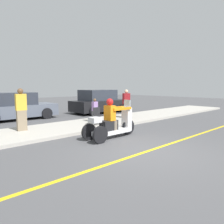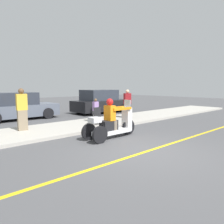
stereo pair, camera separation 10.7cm
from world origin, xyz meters
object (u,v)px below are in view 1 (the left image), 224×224
object	(u,v)px
motorcycle_trike	(112,124)
spectator_far_back	(95,111)
spectator_near_curb	(126,104)
parked_car_lot_right	(99,102)
parked_car_lot_center	(14,107)
folding_chair_set_back	(98,114)
spectator_mid_group	(21,110)

from	to	relation	value
motorcycle_trike	spectator_far_back	bearing A→B (deg)	63.46
spectator_near_curb	parked_car_lot_right	distance (m)	3.72
motorcycle_trike	parked_car_lot_center	bearing A→B (deg)	98.73
folding_chair_set_back	parked_car_lot_right	size ratio (longest dim) A/B	0.19
spectator_near_curb	parked_car_lot_right	bearing A→B (deg)	74.63
spectator_far_back	parked_car_lot_right	distance (m)	4.72
spectator_far_back	parked_car_lot_center	world-z (taller)	parked_car_lot_center
motorcycle_trike	parked_car_lot_right	bearing A→B (deg)	53.73
folding_chair_set_back	parked_car_lot_right	world-z (taller)	parked_car_lot_right
motorcycle_trike	spectator_far_back	size ratio (longest dim) A/B	1.97
folding_chair_set_back	motorcycle_trike	bearing A→B (deg)	-116.34
motorcycle_trike	spectator_far_back	world-z (taller)	motorcycle_trike
spectator_mid_group	spectator_near_curb	world-z (taller)	spectator_mid_group
spectator_mid_group	folding_chair_set_back	world-z (taller)	spectator_mid_group
spectator_far_back	parked_car_lot_center	bearing A→B (deg)	119.62
spectator_far_back	folding_chair_set_back	xyz separation A→B (m)	(-0.38, -0.74, -0.07)
spectator_mid_group	parked_car_lot_center	world-z (taller)	spectator_mid_group
spectator_mid_group	parked_car_lot_right	size ratio (longest dim) A/B	0.41
spectator_near_curb	spectator_mid_group	bearing A→B (deg)	175.15
motorcycle_trike	folding_chair_set_back	distance (m)	2.22
spectator_mid_group	spectator_near_curb	xyz separation A→B (m)	(5.73, -0.49, -0.05)
spectator_mid_group	folding_chair_set_back	distance (m)	3.36
spectator_far_back	spectator_near_curb	size ratio (longest dim) A/B	0.74
parked_car_lot_right	parked_car_lot_center	bearing A→B (deg)	171.73
parked_car_lot_center	spectator_far_back	bearing A→B (deg)	-60.38
spectator_mid_group	parked_car_lot_center	xyz separation A→B (m)	(1.08, 3.91, -0.22)
spectator_far_back	folding_chair_set_back	size ratio (longest dim) A/B	1.45
motorcycle_trike	parked_car_lot_center	world-z (taller)	parked_car_lot_center
spectator_mid_group	spectator_far_back	xyz separation A→B (m)	(3.53, -0.39, -0.26)
spectator_near_curb	motorcycle_trike	bearing A→B (deg)	-143.64
spectator_mid_group	folding_chair_set_back	size ratio (longest dim) A/B	2.11
motorcycle_trike	parked_car_lot_right	size ratio (longest dim) A/B	0.56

